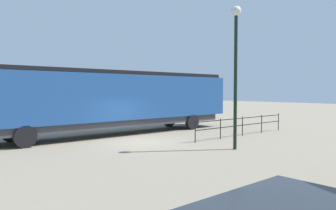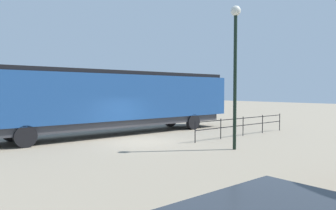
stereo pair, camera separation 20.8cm
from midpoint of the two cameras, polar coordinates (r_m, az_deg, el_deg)
ground_plane at (r=17.69m, az=-4.57°, el=-6.50°), size 120.00×120.00×0.00m
locomotive at (r=20.86m, az=-7.91°, el=1.09°), size 2.81×17.88×4.00m
lamp_post at (r=15.62m, az=12.16°, el=8.75°), size 0.47×0.47×6.73m
platform_fence at (r=20.42m, az=13.39°, el=-3.17°), size 0.05×8.34×1.18m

